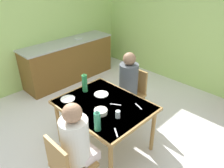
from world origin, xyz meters
TOP-DOWN VIEW (x-y plane):
  - ground_plane at (0.00, 0.00)m, footprint 6.57×6.57m
  - wall_back at (0.00, 2.53)m, footprint 4.73×0.10m
  - wall_left at (-2.27, 0.63)m, footprint 0.10×3.79m
  - kitchen_counter at (-1.94, 0.83)m, footprint 0.61×2.13m
  - dining_table at (0.22, -0.10)m, footprint 1.22×0.97m
  - chair_near_diner at (0.53, -0.94)m, footprint 0.40×0.40m
  - chair_far_diner at (0.03, 0.74)m, footprint 0.40×0.40m
  - person_near_diner at (0.53, -0.80)m, footprint 0.30×0.37m
  - person_far_diner at (0.03, 0.60)m, footprint 0.30×0.37m
  - water_bottle_green_near at (0.54, -0.51)m, footprint 0.08×0.08m
  - water_bottle_green_far at (-0.23, -0.06)m, footprint 0.08×0.08m
  - serving_bowl_center at (0.33, -0.27)m, footprint 0.17×0.17m
  - dinner_plate_near_left at (0.01, 0.04)m, footprint 0.20×0.20m
  - dinner_plate_near_right at (-0.23, -0.37)m, footprint 0.20×0.20m
  - drinking_glass_by_near_diner at (0.55, -0.18)m, footprint 0.06×0.06m
  - cutlery_knife_near at (0.33, -0.00)m, footprint 0.14×0.09m
  - cutlery_fork_near at (0.58, 0.18)m, footprint 0.15×0.06m
  - cutlery_knife_far at (0.72, -0.40)m, footprint 0.13×0.10m
  - cutlery_fork_far at (0.01, -0.43)m, footprint 0.14×0.09m

SIDE VIEW (x-z plane):
  - ground_plane at x=0.00m, z-range 0.00..0.00m
  - kitchen_counter at x=-1.94m, z-range 0.00..0.91m
  - chair_near_diner at x=0.53m, z-range 0.06..0.93m
  - chair_far_diner at x=0.03m, z-range 0.06..0.93m
  - dining_table at x=0.22m, z-range 0.29..1.02m
  - cutlery_knife_near at x=0.33m, z-range 0.73..0.73m
  - cutlery_fork_near at x=0.58m, z-range 0.73..0.73m
  - cutlery_knife_far at x=0.72m, z-range 0.73..0.73m
  - cutlery_fork_far at x=0.01m, z-range 0.73..0.73m
  - dinner_plate_near_left at x=0.01m, z-range 0.73..0.74m
  - dinner_plate_near_right at x=-0.23m, z-range 0.73..0.74m
  - serving_bowl_center at x=0.33m, z-range 0.73..0.78m
  - drinking_glass_by_near_diner at x=0.55m, z-range 0.73..0.83m
  - person_near_diner at x=0.53m, z-range 0.40..1.17m
  - person_far_diner at x=0.03m, z-range 0.40..1.17m
  - water_bottle_green_near at x=0.54m, z-range 0.72..0.99m
  - water_bottle_green_far at x=-0.23m, z-range 0.72..1.02m
  - wall_back at x=0.00m, z-range 0.00..2.54m
  - wall_left at x=-2.27m, z-range 0.00..2.54m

